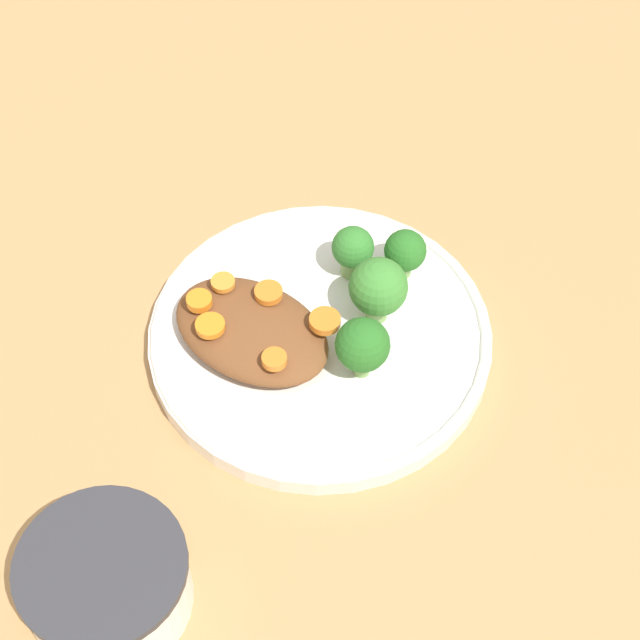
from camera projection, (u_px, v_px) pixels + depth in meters
The scene contains 14 objects.
ground_plane at pixel (320, 344), 0.83m from camera, with size 4.00×4.00×0.00m, color tan.
plate at pixel (320, 336), 0.82m from camera, with size 0.26×0.26×0.02m.
dip_bowl at pixel (106, 580), 0.68m from camera, with size 0.11×0.11×0.05m.
stew_mound at pixel (252, 331), 0.80m from camera, with size 0.13×0.09×0.03m, color brown.
broccoli_floret_0 at pixel (405, 252), 0.83m from camera, with size 0.03×0.03×0.04m.
broccoli_floret_1 at pixel (378, 288), 0.80m from camera, with size 0.05×0.05×0.06m.
broccoli_floret_2 at pixel (363, 346), 0.77m from camera, with size 0.04×0.04×0.05m.
broccoli_floret_3 at pixel (353, 250), 0.83m from camera, with size 0.03×0.03×0.05m.
carrot_slice_0 at pixel (277, 361), 0.77m from camera, with size 0.02×0.02×0.01m, color orange.
carrot_slice_1 at pixel (269, 293), 0.80m from camera, with size 0.02×0.02×0.01m, color orange.
carrot_slice_2 at pixel (325, 321), 0.79m from camera, with size 0.02×0.02×0.01m, color orange.
carrot_slice_3 at pixel (223, 282), 0.81m from camera, with size 0.02×0.02×0.00m, color orange.
carrot_slice_4 at pixel (199, 301), 0.80m from camera, with size 0.02×0.02×0.01m, color orange.
carrot_slice_5 at pixel (210, 326), 0.79m from camera, with size 0.02×0.02×0.01m, color orange.
Camera 1 is at (0.28, -0.40, 0.67)m, focal length 60.00 mm.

